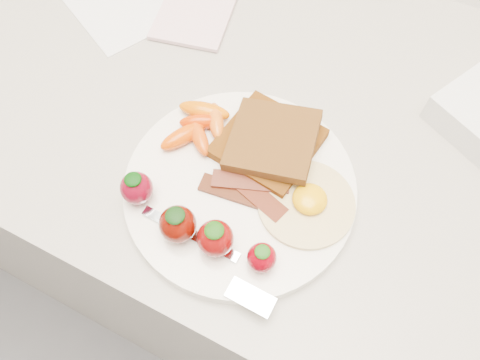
% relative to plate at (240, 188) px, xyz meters
% --- Properties ---
extents(counter, '(2.00, 0.60, 0.90)m').
position_rel_plate_xyz_m(counter, '(0.00, 0.14, -0.46)').
color(counter, gray).
rests_on(counter, ground).
extents(plate, '(0.27, 0.27, 0.02)m').
position_rel_plate_xyz_m(plate, '(0.00, 0.00, 0.00)').
color(plate, white).
rests_on(plate, counter).
extents(toast_lower, '(0.12, 0.12, 0.01)m').
position_rel_plate_xyz_m(toast_lower, '(0.01, 0.06, 0.02)').
color(toast_lower, '#422506').
rests_on(toast_lower, plate).
extents(toast_upper, '(0.12, 0.12, 0.02)m').
position_rel_plate_xyz_m(toast_upper, '(0.01, 0.06, 0.03)').
color(toast_upper, '#4C2511').
rests_on(toast_upper, toast_lower).
extents(fried_egg, '(0.12, 0.12, 0.02)m').
position_rel_plate_xyz_m(fried_egg, '(0.08, 0.01, 0.01)').
color(fried_egg, beige).
rests_on(fried_egg, plate).
extents(bacon_strips, '(0.11, 0.06, 0.01)m').
position_rel_plate_xyz_m(bacon_strips, '(0.01, -0.00, 0.01)').
color(bacon_strips, black).
rests_on(bacon_strips, plate).
extents(baby_carrots, '(0.08, 0.10, 0.02)m').
position_rel_plate_xyz_m(baby_carrots, '(-0.08, 0.05, 0.02)').
color(baby_carrots, '#BD3000').
rests_on(baby_carrots, plate).
extents(strawberries, '(0.19, 0.06, 0.05)m').
position_rel_plate_xyz_m(strawberries, '(-0.02, -0.08, 0.03)').
color(strawberries, '#620416').
rests_on(strawberries, plate).
extents(fork, '(0.17, 0.05, 0.00)m').
position_rel_plate_xyz_m(fork, '(0.02, -0.09, 0.01)').
color(fork, silver).
rests_on(fork, plate).
extents(notepad, '(0.13, 0.17, 0.01)m').
position_rel_plate_xyz_m(notepad, '(-0.19, 0.24, -0.00)').
color(notepad, beige).
rests_on(notepad, paper_sheet).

